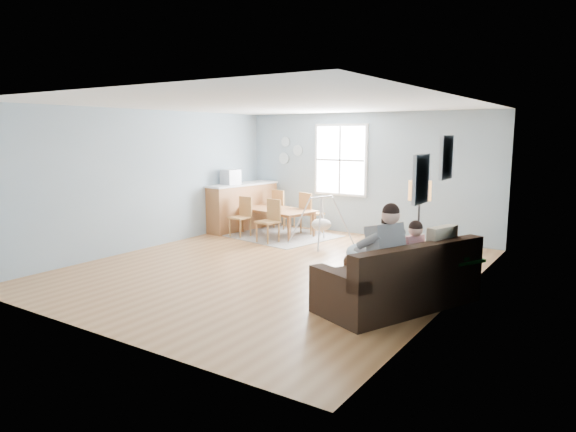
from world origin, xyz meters
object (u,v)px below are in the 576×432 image
Objects in this scene: chair_se at (270,218)px; monitor at (230,177)px; chair_ne at (309,210)px; counter at (242,206)px; chair_sw at (243,214)px; sofa at (401,284)px; floor_lamp at (420,200)px; dining_table at (276,222)px; father at (377,252)px; baby_swing at (321,224)px; storage_cube at (356,298)px; toddler at (409,247)px; chair_nw at (281,207)px.

chair_se is 1.69m from monitor.
counter reaches higher than chair_ne.
chair_se reaches higher than chair_sw.
sofa is 4.50m from chair_se.
chair_se is 0.94× the size of chair_ne.
floor_lamp reaches higher than chair_ne.
chair_se is at bearing -30.33° from counter.
sofa reaches higher than dining_table.
dining_table is 3.91× the size of monitor.
father reaches higher than chair_ne.
baby_swing is (0.83, -0.89, -0.10)m from chair_ne.
sofa is 1.43× the size of dining_table.
chair_ne reaches higher than dining_table.
storage_cube is at bearing -35.76° from monitor.
baby_swing is (-2.62, 1.78, -0.86)m from floor_lamp.
counter is (-0.55, 0.66, 0.06)m from chair_sw.
toddler is 0.98× the size of chair_nw.
baby_swing reaches higher than chair_sw.
chair_ne is (-3.57, 3.61, 0.22)m from sofa.
storage_cube is 6.05m from chair_nw.
storage_cube is at bearing -54.35° from baby_swing.
father reaches higher than dining_table.
chair_ne is at bearing 142.24° from floor_lamp.
floor_lamp reaches higher than baby_swing.
storage_cube is 0.59× the size of chair_sw.
chair_nw is at bearing 127.67° from dining_table.
floor_lamp is 1.67× the size of chair_ne.
chair_ne is at bearing 127.29° from storage_cube.
floor_lamp reaches higher than storage_cube.
chair_ne is at bearing 23.63° from monitor.
chair_sw is 0.86m from counter.
chair_nw is (-4.11, 4.43, 0.28)m from storage_cube.
chair_nw is at bearing 147.94° from baby_swing.
chair_sw is 1.21m from chair_nw.
sofa is at bearing -82.51° from floor_lamp.
father is 0.66m from storage_cube.
chair_se is at bearing -164.32° from baby_swing.
counter is (-1.64, -0.36, 0.01)m from chair_ne.
chair_se reaches higher than storage_cube.
storage_cube is 1.21× the size of monitor.
monitor is (-5.24, 2.88, 0.95)m from sofa.
chair_se is at bearing 143.18° from father.
toddler is 1.78× the size of storage_cube.
chair_se is at bearing -64.67° from chair_nw.
dining_table is 1.92× the size of chair_sw.
chair_ne is at bearing 136.59° from toddler.
chair_se reaches higher than dining_table.
chair_nw is at bearing 132.84° from storage_cube.
chair_nw is 0.88m from chair_ne.
chair_nw is (-4.43, 3.77, 0.22)m from sofa.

